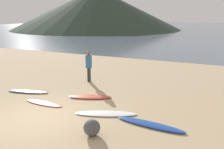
{
  "coord_description": "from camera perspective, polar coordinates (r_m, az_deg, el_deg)",
  "views": [
    {
      "loc": [
        5.93,
        -6.06,
        3.81
      ],
      "look_at": [
        0.89,
        5.05,
        0.6
      ],
      "focal_mm": 36.9,
      "sensor_mm": 36.0,
      "label": 1
    }
  ],
  "objects": [
    {
      "name": "ground_plane",
      "position": [
        17.56,
        4.03,
        1.83
      ],
      "size": [
        120.0,
        120.0,
        0.2
      ],
      "primitive_type": "cube",
      "color": "tan",
      "rests_on": "ground"
    },
    {
      "name": "ocean_water",
      "position": [
        69.41,
        19.82,
        10.73
      ],
      "size": [
        140.0,
        100.0,
        0.01
      ],
      "primitive_type": "cube",
      "color": "slate",
      "rests_on": "ground"
    },
    {
      "name": "headland_hill",
      "position": [
        62.94,
        -3.86,
        15.98
      ],
      "size": [
        43.61,
        43.61,
        10.44
      ],
      "primitive_type": "cone",
      "color": "#28382B",
      "rests_on": "ground"
    },
    {
      "name": "surfboard_0",
      "position": [
        12.32,
        -20.06,
        -4.01
      ],
      "size": [
        2.18,
        1.01,
        0.08
      ],
      "primitive_type": "ellipsoid",
      "rotation": [
        0.0,
        0.0,
        0.27
      ],
      "color": "#333338",
      "rests_on": "ground"
    },
    {
      "name": "surfboard_1",
      "position": [
        10.59,
        -16.46,
        -6.8
      ],
      "size": [
        1.92,
        0.49,
        0.06
      ],
      "primitive_type": "ellipsoid",
      "rotation": [
        0.0,
        0.0,
        -0.01
      ],
      "color": "#D84C38",
      "rests_on": "ground"
    },
    {
      "name": "surfboard_2",
      "position": [
        10.9,
        -5.39,
        -5.52
      ],
      "size": [
        2.07,
        1.25,
        0.1
      ],
      "primitive_type": "ellipsoid",
      "rotation": [
        0.0,
        0.0,
        0.37
      ],
      "color": "#D84C38",
      "rests_on": "ground"
    },
    {
      "name": "surfboard_3",
      "position": [
        9.14,
        -1.52,
        -9.65
      ],
      "size": [
        2.48,
        1.42,
        0.07
      ],
      "primitive_type": "ellipsoid",
      "rotation": [
        0.0,
        0.0,
        0.38
      ],
      "color": "white",
      "rests_on": "ground"
    },
    {
      "name": "surfboard_4",
      "position": [
        8.39,
        9.41,
        -12.1
      ],
      "size": [
        2.55,
        0.68,
        0.09
      ],
      "primitive_type": "ellipsoid",
      "rotation": [
        0.0,
        0.0,
        -0.09
      ],
      "color": "#1E479E",
      "rests_on": "ground"
    },
    {
      "name": "person_0",
      "position": [
        13.23,
        -5.79,
        2.7
      ],
      "size": [
        0.37,
        0.37,
        1.81
      ],
      "rotation": [
        0.0,
        0.0,
        0.68
      ],
      "color": "#2D2D38",
      "rests_on": "ground"
    },
    {
      "name": "beach_rock_near",
      "position": [
        7.62,
        -5.02,
        -12.96
      ],
      "size": [
        0.55,
        0.55,
        0.55
      ],
      "primitive_type": "sphere",
      "color": "#4E4C51",
      "rests_on": "ground"
    }
  ]
}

